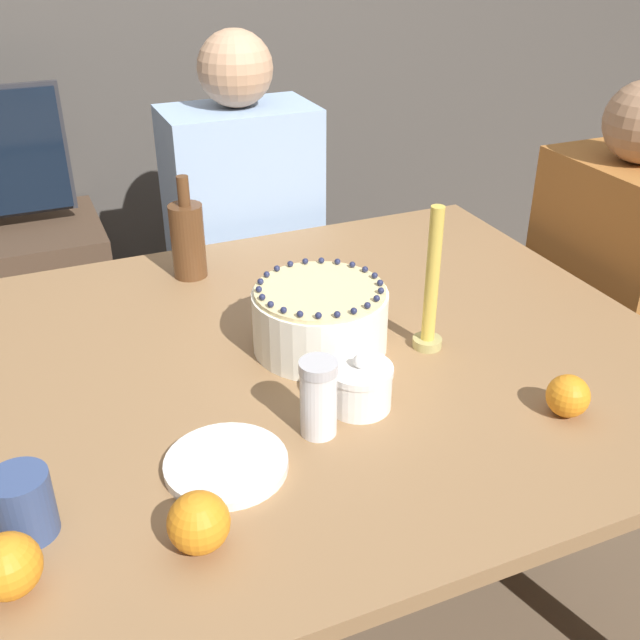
% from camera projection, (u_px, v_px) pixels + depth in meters
% --- Properties ---
extents(ground_plane, '(12.00, 12.00, 0.00)m').
position_uv_depth(ground_plane, '(317.00, 619.00, 1.78)').
color(ground_plane, brown).
extents(dining_table, '(1.34, 1.15, 0.75)m').
position_uv_depth(dining_table, '(316.00, 396.00, 1.47)').
color(dining_table, '#936D47').
rests_on(dining_table, ground_plane).
extents(cake, '(0.25, 0.25, 0.14)m').
position_uv_depth(cake, '(320.00, 318.00, 1.40)').
color(cake, white).
rests_on(cake, dining_table).
extents(sugar_bowl, '(0.11, 0.11, 0.10)m').
position_uv_depth(sugar_bowl, '(359.00, 386.00, 1.25)').
color(sugar_bowl, white).
rests_on(sugar_bowl, dining_table).
extents(sugar_shaker, '(0.06, 0.06, 0.13)m').
position_uv_depth(sugar_shaker, '(318.00, 398.00, 1.17)').
color(sugar_shaker, white).
rests_on(sugar_shaker, dining_table).
extents(plate_stack, '(0.19, 0.19, 0.02)m').
position_uv_depth(plate_stack, '(226.00, 464.00, 1.12)').
color(plate_stack, white).
rests_on(plate_stack, dining_table).
extents(candle, '(0.06, 0.06, 0.28)m').
position_uv_depth(candle, '(431.00, 293.00, 1.38)').
color(candle, tan).
rests_on(candle, dining_table).
extents(bottle, '(0.08, 0.08, 0.23)m').
position_uv_depth(bottle, '(188.00, 239.00, 1.66)').
color(bottle, brown).
rests_on(bottle, dining_table).
extents(cup, '(0.08, 0.08, 0.10)m').
position_uv_depth(cup, '(23.00, 505.00, 0.99)').
color(cup, '#384C7F').
rests_on(cup, dining_table).
extents(orange_fruit_0, '(0.08, 0.08, 0.08)m').
position_uv_depth(orange_fruit_0, '(199.00, 523.00, 0.97)').
color(orange_fruit_0, orange).
rests_on(orange_fruit_0, dining_table).
extents(orange_fruit_1, '(0.08, 0.08, 0.08)m').
position_uv_depth(orange_fruit_1, '(8.00, 566.00, 0.91)').
color(orange_fruit_1, orange).
rests_on(orange_fruit_1, dining_table).
extents(orange_fruit_2, '(0.07, 0.07, 0.07)m').
position_uv_depth(orange_fruit_2, '(568.00, 396.00, 1.23)').
color(orange_fruit_2, orange).
rests_on(orange_fruit_2, dining_table).
extents(person_man_blue_shirt, '(0.40, 0.34, 1.22)m').
position_uv_depth(person_man_blue_shirt, '(246.00, 280.00, 2.18)').
color(person_man_blue_shirt, '#2D2D38').
rests_on(person_man_blue_shirt, ground_plane).
extents(person_woman_floral, '(0.34, 0.40, 1.15)m').
position_uv_depth(person_woman_floral, '(600.00, 337.00, 1.96)').
color(person_woman_floral, '#473D33').
rests_on(person_woman_floral, ground_plane).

